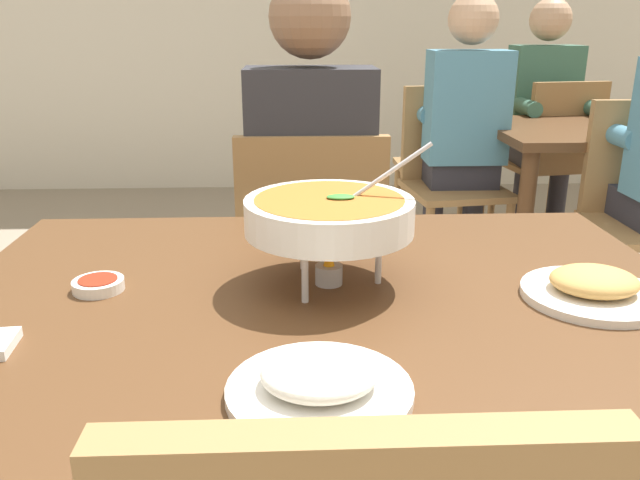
% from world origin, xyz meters
% --- Properties ---
extents(dining_table_main, '(1.32, 0.96, 0.73)m').
position_xyz_m(dining_table_main, '(0.00, 0.00, 0.64)').
color(dining_table_main, '#51331C').
rests_on(dining_table_main, ground_plane).
extents(chair_diner_main, '(0.44, 0.44, 0.90)m').
position_xyz_m(chair_diner_main, '(-0.00, 0.77, 0.51)').
color(chair_diner_main, olive).
rests_on(chair_diner_main, ground_plane).
extents(diner_main, '(0.40, 0.45, 1.31)m').
position_xyz_m(diner_main, '(0.00, 0.80, 0.75)').
color(diner_main, '#2D2D38').
rests_on(diner_main, ground_plane).
extents(curry_bowl, '(0.33, 0.30, 0.26)m').
position_xyz_m(curry_bowl, '(0.01, 0.05, 0.86)').
color(curry_bowl, silver).
rests_on(curry_bowl, dining_table_main).
extents(rice_plate, '(0.24, 0.24, 0.06)m').
position_xyz_m(rice_plate, '(-0.02, -0.32, 0.75)').
color(rice_plate, white).
rests_on(rice_plate, dining_table_main).
extents(appetizer_plate, '(0.24, 0.24, 0.06)m').
position_xyz_m(appetizer_plate, '(0.46, -0.04, 0.75)').
color(appetizer_plate, white).
rests_on(appetizer_plate, dining_table_main).
extents(sauce_dish, '(0.09, 0.09, 0.02)m').
position_xyz_m(sauce_dish, '(-0.40, 0.04, 0.74)').
color(sauce_dish, white).
rests_on(sauce_dish, dining_table_main).
extents(dining_table_far, '(1.00, 0.80, 0.73)m').
position_xyz_m(dining_table_far, '(1.36, 1.85, 0.60)').
color(dining_table_far, '#51331C').
rests_on(dining_table_far, ground_plane).
extents(chair_bg_left, '(0.50, 0.50, 0.90)m').
position_xyz_m(chair_bg_left, '(1.36, 2.34, 0.51)').
color(chair_bg_left, olive).
rests_on(chair_bg_left, ground_plane).
extents(chair_bg_middle, '(0.49, 0.49, 0.90)m').
position_xyz_m(chair_bg_middle, '(0.70, 1.96, 0.51)').
color(chair_bg_middle, olive).
rests_on(chair_bg_middle, ground_plane).
extents(chair_bg_corner, '(0.44, 0.44, 0.90)m').
position_xyz_m(chair_bg_corner, '(0.84, 2.37, 0.51)').
color(chair_bg_corner, olive).
rests_on(chair_bg_corner, ground_plane).
extents(patron_bg_left, '(0.40, 0.45, 1.31)m').
position_xyz_m(patron_bg_left, '(1.32, 2.45, 0.75)').
color(patron_bg_left, '#2D2D38').
rests_on(patron_bg_left, ground_plane).
extents(patron_bg_middle, '(0.40, 0.45, 1.31)m').
position_xyz_m(patron_bg_middle, '(0.74, 1.92, 0.75)').
color(patron_bg_middle, '#2D2D38').
rests_on(patron_bg_middle, ground_plane).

